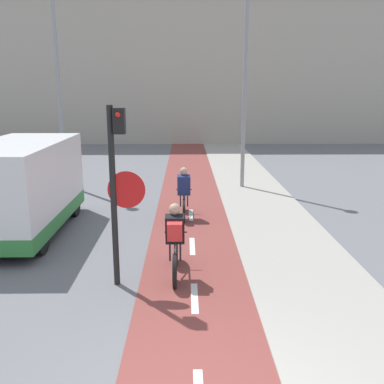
{
  "coord_description": "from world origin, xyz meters",
  "views": [
    {
      "loc": [
        -0.15,
        -3.76,
        3.55
      ],
      "look_at": [
        0.0,
        5.93,
        1.2
      ],
      "focal_mm": 40.0,
      "sensor_mm": 36.0,
      "label": 1
    }
  ],
  "objects": [
    {
      "name": "building_row_background",
      "position": [
        0.0,
        26.67,
        4.72
      ],
      "size": [
        60.0,
        5.2,
        9.41
      ],
      "color": "#B2A899",
      "rests_on": "ground_plane"
    },
    {
      "name": "traffic_light_pole",
      "position": [
        -1.35,
        3.61,
        2.03
      ],
      "size": [
        0.67,
        0.25,
        3.28
      ],
      "color": "black",
      "rests_on": "ground_plane"
    },
    {
      "name": "cyclist_far",
      "position": [
        -0.2,
        7.84,
        0.66
      ],
      "size": [
        0.46,
        1.58,
        1.44
      ],
      "color": "black",
      "rests_on": "ground_plane"
    },
    {
      "name": "street_lamp_far",
      "position": [
        -4.68,
        12.0,
        4.32
      ],
      "size": [
        0.36,
        0.36,
        7.1
      ],
      "color": "gray",
      "rests_on": "ground_plane"
    },
    {
      "name": "van",
      "position": [
        -4.22,
        6.58,
        1.13
      ],
      "size": [
        2.0,
        4.49,
        2.28
      ],
      "color": "white",
      "rests_on": "ground_plane"
    },
    {
      "name": "cyclist_near",
      "position": [
        -0.35,
        3.92,
        0.7
      ],
      "size": [
        0.46,
        1.64,
        1.46
      ],
      "color": "black",
      "rests_on": "ground_plane"
    },
    {
      "name": "street_lamp_sidewalk",
      "position": [
        1.92,
        11.54,
        4.2
      ],
      "size": [
        0.36,
        0.36,
        6.88
      ],
      "color": "gray",
      "rests_on": "ground_plane"
    }
  ]
}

